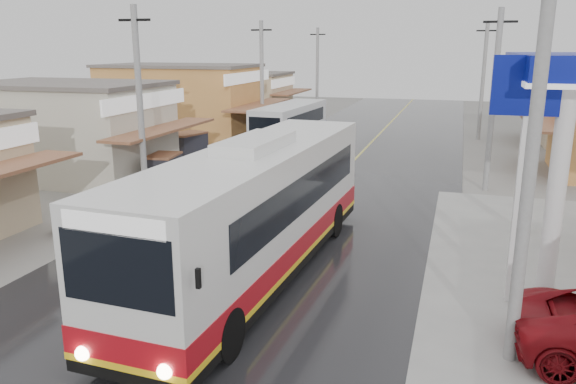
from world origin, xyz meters
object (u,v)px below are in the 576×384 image
at_px(coach_bus, 258,210).
at_px(tricycle_far, 187,146).
at_px(tyre_stack, 68,226).
at_px(tricycle_near, 164,168).
at_px(cyclist, 204,200).
at_px(second_bus, 290,125).

xyz_separation_m(coach_bus, tricycle_far, (-9.21, 13.77, -0.93)).
relative_size(coach_bus, tyre_stack, 13.43).
relative_size(tricycle_near, tricycle_far, 0.80).
bearing_deg(cyclist, second_bus, 83.49).
relative_size(coach_bus, cyclist, 5.92).
bearing_deg(tricycle_near, second_bus, 69.27).
bearing_deg(tyre_stack, tricycle_far, 97.01).
distance_m(second_bus, tricycle_far, 7.46).
bearing_deg(tricycle_near, coach_bus, -55.16).
relative_size(second_bus, tyre_stack, 8.92).
relative_size(second_bus, tricycle_near, 4.22).
xyz_separation_m(second_bus, tyre_stack, (-2.63, -18.44, -1.26)).
height_order(coach_bus, cyclist, coach_bus).
bearing_deg(tricycle_far, tricycle_near, -59.98).
xyz_separation_m(coach_bus, tyre_stack, (-7.70, 1.51, -1.67)).
bearing_deg(cyclist, tyre_stack, -152.84).
distance_m(second_bus, cyclist, 15.49).
xyz_separation_m(cyclist, tyre_stack, (-3.85, -3.02, -0.47)).
height_order(second_bus, cyclist, second_bus).
xyz_separation_m(second_bus, tricycle_near, (-2.68, -11.48, -0.62)).
distance_m(coach_bus, tricycle_near, 11.53).
relative_size(cyclist, tricycle_near, 1.07).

